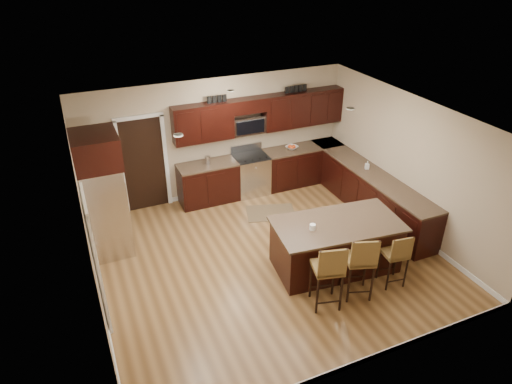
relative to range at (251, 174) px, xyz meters
name	(u,v)px	position (x,y,z in m)	size (l,w,h in m)	color
floor	(268,257)	(-0.68, -2.45, -0.47)	(6.00, 6.00, 0.00)	brown
ceiling	(271,120)	(-0.68, -2.45, 2.23)	(6.00, 6.00, 0.00)	silver
wall_back	(217,138)	(-0.68, 0.30, 0.88)	(6.00, 6.00, 0.00)	tan
wall_left	(88,233)	(-3.68, -2.45, 0.88)	(5.50, 5.50, 0.00)	tan
wall_right	(408,164)	(2.32, -2.45, 0.88)	(5.50, 5.50, 0.00)	tan
base_cabinets	(319,183)	(1.22, -1.01, -0.01)	(4.02, 3.96, 0.92)	black
upper_cabinets	(263,113)	(0.36, 0.13, 1.37)	(4.00, 0.33, 0.80)	black
range	(251,174)	(0.00, 0.00, 0.00)	(0.76, 0.64, 1.11)	silver
microwave	(248,125)	(0.00, 0.15, 1.15)	(0.76, 0.31, 0.40)	silver
doorway	(144,165)	(-2.33, 0.28, 0.56)	(0.85, 0.03, 2.06)	black
pantry_door	(95,262)	(-3.66, -2.75, 0.55)	(0.03, 0.80, 2.04)	white
letter_decor	(257,94)	(0.22, 0.13, 1.82)	(2.20, 0.03, 0.15)	black
island	(335,246)	(0.30, -3.15, -0.04)	(2.32, 1.39, 0.92)	black
stool_left	(329,269)	(-0.38, -4.00, 0.28)	(0.55, 0.55, 1.20)	brown
stool_mid	(361,260)	(0.21, -4.00, 0.27)	(0.56, 0.56, 1.19)	brown
stool_right	(397,254)	(0.94, -3.99, 0.16)	(0.43, 0.43, 1.02)	brown
refrigerator	(103,193)	(-3.30, -1.01, 0.74)	(0.79, 0.94, 2.35)	silver
floor_mat	(271,213)	(0.03, -1.04, -0.47)	(1.03, 0.69, 0.01)	brown
fruit_bowl	(292,148)	(1.04, 0.00, 0.48)	(0.28, 0.28, 0.07)	silver
soap_bottle	(367,165)	(2.02, -1.58, 0.54)	(0.08, 0.08, 0.17)	#B2B2B2
canister_tall	(208,160)	(-1.01, 0.00, 0.54)	(0.12, 0.12, 0.18)	silver
canister_short	(207,160)	(-1.02, 0.00, 0.54)	(0.11, 0.11, 0.18)	silver
island_jar	(313,227)	(-0.20, -3.15, 0.50)	(0.10, 0.10, 0.10)	white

